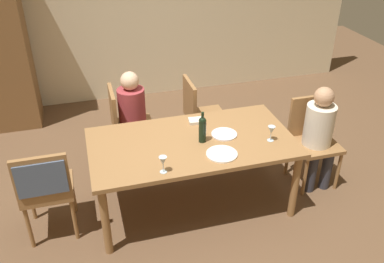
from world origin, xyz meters
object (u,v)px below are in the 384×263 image
Objects in this scene: person_woman_host at (320,131)px; wine_glass_centre at (271,131)px; dinner_plate_host at (224,134)px; person_man_bearded at (135,112)px; chair_right_end at (312,134)px; dining_table at (192,148)px; dinner_plate_guest_left at (222,154)px; chair_left_end at (44,185)px; chair_far_left at (125,122)px; wine_glass_near_left at (163,161)px; wine_bottle_tall_green at (202,129)px; chair_far_right at (199,112)px.

person_woman_host is 0.68m from wine_glass_centre.
dinner_plate_host is (-1.00, 0.05, 0.10)m from person_woman_host.
person_man_bearded is (-1.72, 0.91, 0.00)m from person_woman_host.
chair_right_end is at bearing 3.77° from dinner_plate_host.
person_man_bearded is 1.55m from wine_glass_centre.
dining_table is at bearing 164.69° from wine_glass_centre.
person_woman_host is 4.01× the size of dinner_plate_guest_left.
dinner_plate_guest_left is at bearing -113.11° from dinner_plate_host.
chair_far_left is at bearing 51.21° from chair_left_end.
chair_right_end reaches higher than wine_glass_near_left.
wine_glass_centre is 0.62× the size of dinner_plate_host.
person_woman_host is at bearing 12.64° from wine_glass_near_left.
person_woman_host is at bearing 14.80° from wine_glass_centre.
wine_glass_near_left is 0.57m from dinner_plate_guest_left.
wine_glass_centre is (0.61, -0.16, -0.03)m from wine_bottle_tall_green.
dinner_plate_guest_left is at bearing 18.43° from chair_right_end.
chair_right_end reaches higher than dinner_plate_guest_left.
chair_left_end is 1.03m from wine_glass_near_left.
wine_bottle_tall_green reaches higher than wine_glass_centre.
chair_far_left reaches higher than dinner_plate_host.
chair_right_end is at bearing 66.47° from chair_far_left.
person_woman_host is 1.17m from dinner_plate_guest_left.
wine_glass_near_left is at bearing -140.40° from wine_bottle_tall_green.
chair_right_end is 6.17× the size of wine_glass_near_left.
person_woman_host is (0.00, -0.11, 0.11)m from chair_right_end.
wine_glass_near_left reaches higher than dinner_plate_guest_left.
wine_glass_centre is (1.05, 0.21, 0.00)m from wine_glass_near_left.
chair_left_end is (-2.64, -0.21, 0.06)m from chair_right_end.
chair_far_right reaches higher than dinner_plate_host.
chair_left_end is at bearing 178.10° from wine_glass_centre.
wine_glass_near_left is at bearing 6.78° from chair_far_left.
chair_left_end is at bearing -176.30° from wine_bottle_tall_green.
wine_bottle_tall_green is 1.24× the size of dinner_plate_host.
chair_far_left is 6.17× the size of wine_glass_near_left.
dinner_plate_host is 0.34m from dinner_plate_guest_left.
wine_bottle_tall_green is at bearing 33.17° from chair_far_left.
person_woman_host is 4.56× the size of dinner_plate_host.
dinner_plate_guest_left is at bearing 11.56° from wine_glass_near_left.
person_woman_host is at bearing 90.00° from chair_right_end.
wine_glass_near_left is 0.62× the size of dinner_plate_host.
person_man_bearded reaches higher than dinner_plate_guest_left.
wine_bottle_tall_green is 0.30m from dinner_plate_guest_left.
chair_right_end and chair_far_right have the same top height.
dinner_plate_host reaches higher than dining_table.
person_man_bearded reaches higher than wine_glass_centre.
person_woman_host is 1.00× the size of person_man_bearded.
chair_right_end is 0.83× the size of person_woman_host.
chair_far_right is at bearing -42.75° from person_woman_host.
wine_glass_centre is 0.54× the size of dinner_plate_guest_left.
person_man_bearded is at bearing 90.00° from chair_far_left.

